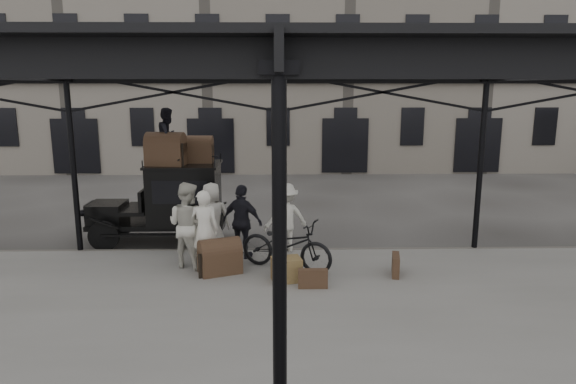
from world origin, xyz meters
name	(u,v)px	position (x,y,z in m)	size (l,w,h in m)	color
ground	(279,284)	(0.00, 0.00, 0.00)	(120.00, 120.00, 0.00)	#383533
platform	(279,322)	(0.00, -2.00, 0.07)	(28.00, 8.00, 0.15)	slate
canopy	(278,61)	(0.00, -1.72, 4.60)	(22.50, 9.00, 4.74)	black
building_frontage	(278,32)	(0.00, 18.00, 7.00)	(64.00, 8.00, 14.00)	slate
taxi	(173,200)	(-2.83, 3.06, 1.20)	(3.65, 1.55, 2.18)	black
porter_left	(204,230)	(-1.66, 0.56, 1.06)	(0.66, 0.43, 1.82)	silver
porter_midleft	(187,225)	(-2.06, 0.76, 1.13)	(0.95, 0.74, 1.96)	beige
porter_centre	(212,219)	(-1.62, 1.66, 1.03)	(0.86, 0.56, 1.77)	#BCB6AC
porter_official	(242,222)	(-0.86, 1.34, 1.04)	(1.04, 0.43, 1.78)	black
porter_right	(286,218)	(0.18, 1.80, 1.01)	(1.11, 0.64, 1.72)	beige
bicycle	(286,245)	(0.17, 0.51, 0.72)	(0.76, 2.18, 1.15)	black
porter_roof	(168,136)	(-2.86, 2.96, 2.91)	(0.71, 0.56, 1.47)	black
steamer_trunk_roof_near	(166,151)	(-2.91, 2.81, 2.54)	(0.97, 0.59, 0.71)	#472D21
steamer_trunk_roof_far	(198,151)	(-2.16, 3.26, 2.48)	(0.82, 0.50, 0.60)	#472D21
steamer_trunk_platform	(220,259)	(-1.30, 0.31, 0.48)	(0.89, 0.54, 0.65)	#472D21
wicker_hamper	(287,269)	(0.16, -0.19, 0.40)	(0.60, 0.45, 0.50)	olive
suitcase_upright	(396,265)	(2.54, 0.11, 0.38)	(0.15, 0.60, 0.45)	#472D21
suitcase_flat	(313,279)	(0.69, -0.60, 0.35)	(0.60, 0.15, 0.40)	#472D21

